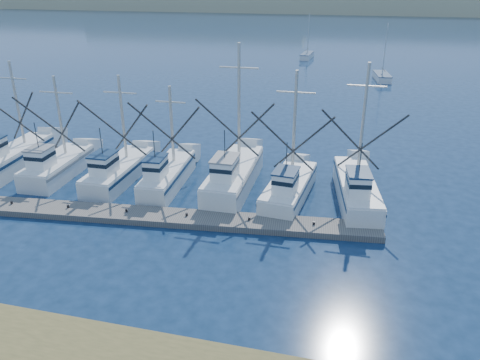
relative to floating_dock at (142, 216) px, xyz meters
name	(u,v)px	position (x,y,z in m)	size (l,w,h in m)	color
ground	(271,301)	(9.66, -6.29, -0.20)	(500.00, 500.00, 0.00)	#0C1F38
floating_dock	(142,216)	(0.00, 0.00, 0.00)	(30.33, 2.02, 0.40)	#65605A
trawler_fleet	(176,174)	(0.40, 5.19, 0.78)	(30.12, 9.32, 10.24)	silver
sailboat_near	(382,77)	(16.38, 48.84, 0.29)	(2.69, 6.05, 8.10)	silver
sailboat_far	(307,56)	(3.25, 66.29, 0.29)	(2.05, 6.37, 8.10)	silver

